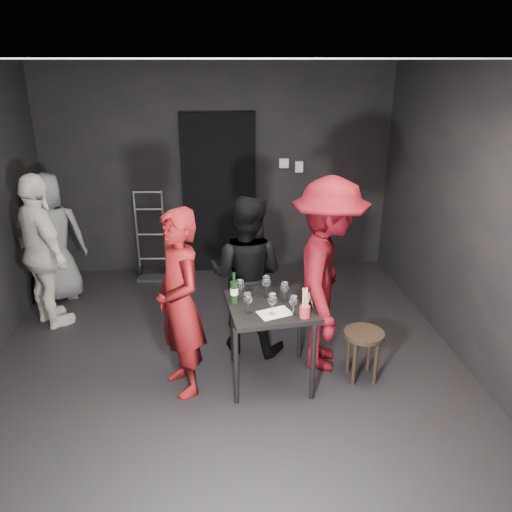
{
  "coord_description": "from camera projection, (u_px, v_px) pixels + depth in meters",
  "views": [
    {
      "loc": [
        -0.07,
        -3.97,
        2.69
      ],
      "look_at": [
        0.29,
        0.25,
        1.03
      ],
      "focal_mm": 35.0,
      "sensor_mm": 36.0,
      "label": 1
    }
  ],
  "objects": [
    {
      "name": "wallbox_upper",
      "position": [
        284.0,
        163.0,
        6.48
      ],
      "size": [
        0.12,
        0.06,
        0.12
      ],
      "primitive_type": "cube",
      "color": "#B7B7B2",
      "rests_on": "wall_back"
    },
    {
      "name": "server_red",
      "position": [
        179.0,
        296.0,
        4.1
      ],
      "size": [
        0.66,
        0.77,
        1.78
      ],
      "primitive_type": "imported",
      "rotation": [
        0.0,
        0.0,
        -1.13
      ],
      "color": "maroon",
      "rests_on": "floor"
    },
    {
      "name": "hand_truck",
      "position": [
        153.0,
        262.0,
        6.59
      ],
      "size": [
        0.39,
        0.33,
        1.17
      ],
      "rotation": [
        0.0,
        0.0,
        -0.07
      ],
      "color": "#B2B2B7",
      "rests_on": "floor"
    },
    {
      "name": "breadstick_cup",
      "position": [
        305.0,
        303.0,
        4.01
      ],
      "size": [
        0.09,
        0.09,
        0.27
      ],
      "rotation": [
        0.0,
        0.0,
        -0.32
      ],
      "color": "#B7212E",
      "rests_on": "tasting_table"
    },
    {
      "name": "floor",
      "position": [
        227.0,
        369.0,
        4.67
      ],
      "size": [
        4.5,
        5.0,
        0.02
      ],
      "primitive_type": "cube",
      "color": "black",
      "rests_on": "ground"
    },
    {
      "name": "wine_glass_b",
      "position": [
        240.0,
        289.0,
        4.32
      ],
      "size": [
        0.08,
        0.08,
        0.2
      ],
      "primitive_type": null,
      "rotation": [
        0.0,
        0.0,
        -0.01
      ],
      "color": "white",
      "rests_on": "tasting_table"
    },
    {
      "name": "wine_glass_c",
      "position": [
        266.0,
        286.0,
        4.35
      ],
      "size": [
        0.11,
        0.11,
        0.22
      ],
      "primitive_type": null,
      "rotation": [
        0.0,
        0.0,
        0.43
      ],
      "color": "white",
      "rests_on": "tasting_table"
    },
    {
      "name": "bystander_grey",
      "position": [
        51.0,
        237.0,
        5.79
      ],
      "size": [
        0.85,
        0.59,
        1.57
      ],
      "primitive_type": "imported",
      "rotation": [
        0.0,
        0.0,
        3.38
      ],
      "color": "slate",
      "rests_on": "floor"
    },
    {
      "name": "tasting_table",
      "position": [
        271.0,
        314.0,
        4.3
      ],
      "size": [
        0.72,
        0.72,
        0.75
      ],
      "rotation": [
        0.0,
        0.0,
        0.12
      ],
      "color": "black",
      "rests_on": "floor"
    },
    {
      "name": "doorway",
      "position": [
        219.0,
        195.0,
        6.55
      ],
      "size": [
        0.95,
        0.1,
        2.1
      ],
      "primitive_type": "cube",
      "color": "black",
      "rests_on": "ground"
    },
    {
      "name": "wine_bottle",
      "position": [
        234.0,
        291.0,
        4.26
      ],
      "size": [
        0.07,
        0.07,
        0.28
      ],
      "rotation": [
        0.0,
        0.0,
        -0.03
      ],
      "color": "black",
      "rests_on": "tasting_table"
    },
    {
      "name": "wall_front",
      "position": [
        241.0,
        448.0,
        1.86
      ],
      "size": [
        4.5,
        0.04,
        2.7
      ],
      "primitive_type": "cube",
      "color": "black",
      "rests_on": "ground"
    },
    {
      "name": "wine_glass_f",
      "position": [
        285.0,
        291.0,
        4.28
      ],
      "size": [
        0.08,
        0.08,
        0.2
      ],
      "primitive_type": null,
      "rotation": [
        0.0,
        0.0,
        0.02
      ],
      "color": "white",
      "rests_on": "tasting_table"
    },
    {
      "name": "stool",
      "position": [
        363.0,
        341.0,
        4.41
      ],
      "size": [
        0.36,
        0.36,
        0.47
      ],
      "rotation": [
        0.0,
        0.0,
        -0.02
      ],
      "color": "#322316",
      "rests_on": "floor"
    },
    {
      "name": "man_maroon",
      "position": [
        328.0,
        258.0,
        4.39
      ],
      "size": [
        0.96,
        1.49,
        2.14
      ],
      "primitive_type": "imported",
      "rotation": [
        0.0,
        0.0,
        1.33
      ],
      "color": "#580810",
      "rests_on": "floor"
    },
    {
      "name": "woman_black",
      "position": [
        246.0,
        272.0,
        4.75
      ],
      "size": [
        0.89,
        0.69,
        1.62
      ],
      "primitive_type": "imported",
      "rotation": [
        0.0,
        0.0,
        2.77
      ],
      "color": "black",
      "rests_on": "floor"
    },
    {
      "name": "wallbox_lower",
      "position": [
        299.0,
        167.0,
        6.51
      ],
      "size": [
        0.1,
        0.06,
        0.14
      ],
      "primitive_type": "cube",
      "color": "#B7B7B2",
      "rests_on": "wall_back"
    },
    {
      "name": "wine_glass_e",
      "position": [
        293.0,
        304.0,
        4.07
      ],
      "size": [
        0.08,
        0.08,
        0.18
      ],
      "primitive_type": null,
      "rotation": [
        0.0,
        0.0,
        0.19
      ],
      "color": "white",
      "rests_on": "tasting_table"
    },
    {
      "name": "reserved_card",
      "position": [
        308.0,
        300.0,
        4.23
      ],
      "size": [
        0.09,
        0.13,
        0.09
      ],
      "primitive_type": null,
      "rotation": [
        0.0,
        0.0,
        -0.13
      ],
      "color": "white",
      "rests_on": "tasting_table"
    },
    {
      "name": "tasting_mat",
      "position": [
        275.0,
        313.0,
        4.11
      ],
      "size": [
        0.31,
        0.26,
        0.0
      ],
      "primitive_type": "cube",
      "rotation": [
        0.0,
        0.0,
        0.35
      ],
      "color": "white",
      "rests_on": "tasting_table"
    },
    {
      "name": "bystander_cream",
      "position": [
        41.0,
        244.0,
        5.15
      ],
      "size": [
        1.1,
        1.16,
        1.85
      ],
      "primitive_type": "imported",
      "rotation": [
        0.0,
        0.0,
        2.28
      ],
      "color": "white",
      "rests_on": "floor"
    },
    {
      "name": "wall_back",
      "position": [
        218.0,
        171.0,
        6.49
      ],
      "size": [
        4.5,
        0.04,
        2.7
      ],
      "primitive_type": "cube",
      "color": "black",
      "rests_on": "ground"
    },
    {
      "name": "wall_right",
      "position": [
        481.0,
        225.0,
        4.36
      ],
      "size": [
        0.04,
        5.0,
        2.7
      ],
      "primitive_type": "cube",
      "color": "black",
      "rests_on": "ground"
    },
    {
      "name": "ceiling",
      "position": [
        219.0,
        59.0,
        3.68
      ],
      "size": [
        4.5,
        5.0,
        0.02
      ],
      "primitive_type": "cube",
      "color": "silver",
      "rests_on": "ground"
    },
    {
      "name": "wine_glass_a",
      "position": [
        248.0,
        302.0,
        4.08
      ],
      "size": [
        0.08,
        0.08,
        0.2
      ],
      "primitive_type": null,
      "rotation": [
        0.0,
        0.0,
        0.1
      ],
      "color": "white",
      "rests_on": "tasting_table"
    },
    {
      "name": "wine_glass_d",
      "position": [
        272.0,
        303.0,
        4.06
      ],
      "size": [
        0.08,
        0.08,
        0.21
      ],
      "primitive_type": null,
      "rotation": [
        0.0,
        0.0,
        0.03
      ],
      "color": "white",
      "rests_on": "tasting_table"
    }
  ]
}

